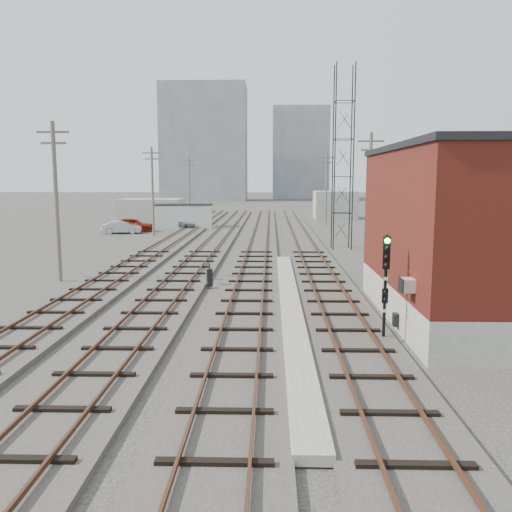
{
  "coord_description": "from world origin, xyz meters",
  "views": [
    {
      "loc": [
        -0.39,
        -10.29,
        5.87
      ],
      "look_at": [
        -1.1,
        15.18,
        2.2
      ],
      "focal_mm": 38.0,
      "sensor_mm": 36.0,
      "label": 1
    }
  ],
  "objects_px": {
    "signal_mast": "(386,280)",
    "car_silver": "(122,227)",
    "switch_stand": "(210,278)",
    "car_grey": "(179,223)",
    "site_trailer": "(183,216)",
    "car_red": "(133,225)"
  },
  "relations": [
    {
      "from": "car_red",
      "to": "car_grey",
      "type": "xyz_separation_m",
      "value": [
        4.48,
        3.69,
        -0.14
      ]
    },
    {
      "from": "site_trailer",
      "to": "car_silver",
      "type": "bearing_deg",
      "value": -138.04
    },
    {
      "from": "switch_stand",
      "to": "car_silver",
      "type": "distance_m",
      "value": 31.33
    },
    {
      "from": "site_trailer",
      "to": "switch_stand",
      "type": "bearing_deg",
      "value": -84.09
    },
    {
      "from": "switch_stand",
      "to": "car_grey",
      "type": "distance_m",
      "value": 35.08
    },
    {
      "from": "site_trailer",
      "to": "car_grey",
      "type": "relative_size",
      "value": 1.59
    },
    {
      "from": "signal_mast",
      "to": "car_grey",
      "type": "relative_size",
      "value": 0.87
    },
    {
      "from": "car_grey",
      "to": "signal_mast",
      "type": "bearing_deg",
      "value": -143.51
    },
    {
      "from": "signal_mast",
      "to": "switch_stand",
      "type": "height_order",
      "value": "signal_mast"
    },
    {
      "from": "switch_stand",
      "to": "car_grey",
      "type": "bearing_deg",
      "value": 83.32
    },
    {
      "from": "signal_mast",
      "to": "car_silver",
      "type": "distance_m",
      "value": 43.08
    },
    {
      "from": "car_silver",
      "to": "car_red",
      "type": "bearing_deg",
      "value": -26.54
    },
    {
      "from": "switch_stand",
      "to": "site_trailer",
      "type": "height_order",
      "value": "site_trailer"
    },
    {
      "from": "switch_stand",
      "to": "car_red",
      "type": "distance_m",
      "value": 32.84
    },
    {
      "from": "switch_stand",
      "to": "car_red",
      "type": "height_order",
      "value": "car_red"
    },
    {
      "from": "switch_stand",
      "to": "car_silver",
      "type": "xyz_separation_m",
      "value": [
        -12.63,
        28.67,
        0.09
      ]
    },
    {
      "from": "signal_mast",
      "to": "car_silver",
      "type": "relative_size",
      "value": 0.95
    },
    {
      "from": "car_red",
      "to": "car_silver",
      "type": "xyz_separation_m",
      "value": [
        -0.66,
        -1.91,
        -0.12
      ]
    },
    {
      "from": "site_trailer",
      "to": "car_red",
      "type": "xyz_separation_m",
      "value": [
        -4.96,
        -4.21,
        -0.66
      ]
    },
    {
      "from": "signal_mast",
      "to": "switch_stand",
      "type": "relative_size",
      "value": 3.14
    },
    {
      "from": "car_silver",
      "to": "site_trailer",
      "type": "bearing_deg",
      "value": -50.13
    },
    {
      "from": "car_silver",
      "to": "car_grey",
      "type": "xyz_separation_m",
      "value": [
        5.14,
        5.6,
        -0.02
      ]
    }
  ]
}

